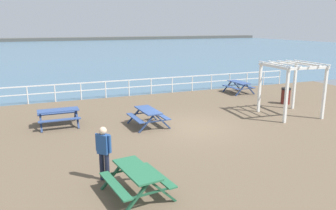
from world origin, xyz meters
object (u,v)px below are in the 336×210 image
object	(u,v)px
picnic_table_near_right	(148,114)
picnic_table_near_left	(58,114)
visitor	(104,150)
litter_bin	(286,96)
lattice_pergola	(292,77)
picnic_table_mid_centre	(137,175)
picnic_table_far_left	(239,85)

from	to	relation	value
picnic_table_near_right	picnic_table_near_left	bearing A→B (deg)	65.27
picnic_table_near_left	picnic_table_near_right	size ratio (longest dim) A/B	0.97
visitor	litter_bin	xyz separation A→B (m)	(11.92, 5.89, -0.47)
picnic_table_near_right	visitor	distance (m)	5.59
lattice_pergola	visitor	bearing A→B (deg)	-155.79
picnic_table_mid_centre	picnic_table_far_left	xyz separation A→B (m)	(10.56, 10.89, 0.00)
picnic_table_mid_centre	picnic_table_far_left	size ratio (longest dim) A/B	1.09
picnic_table_mid_centre	litter_bin	world-z (taller)	litter_bin
picnic_table_mid_centre	litter_bin	size ratio (longest dim) A/B	2.09
picnic_table_far_left	lattice_pergola	size ratio (longest dim) A/B	0.67
picnic_table_near_right	lattice_pergola	world-z (taller)	lattice_pergola
picnic_table_mid_centre	lattice_pergola	distance (m)	11.00
visitor	litter_bin	bearing A→B (deg)	-18.37
visitor	picnic_table_far_left	bearing A→B (deg)	-3.86
picnic_table_near_right	litter_bin	xyz separation A→B (m)	(8.94, 1.17, -0.10)
picnic_table_near_right	picnic_table_mid_centre	xyz separation A→B (m)	(-2.36, -5.96, 0.00)
picnic_table_far_left	litter_bin	bearing A→B (deg)	-169.51
picnic_table_mid_centre	lattice_pergola	size ratio (longest dim) A/B	0.73
picnic_table_near_right	litter_bin	bearing A→B (deg)	-85.19
picnic_table_far_left	litter_bin	distance (m)	3.83
picnic_table_near_left	litter_bin	bearing A→B (deg)	-1.52
picnic_table_mid_centre	visitor	size ratio (longest dim) A/B	1.19
picnic_table_mid_centre	visitor	world-z (taller)	visitor
picnic_table_near_left	lattice_pergola	world-z (taller)	lattice_pergola
litter_bin	picnic_table_near_right	bearing A→B (deg)	-172.52
picnic_table_near_right	picnic_table_far_left	distance (m)	9.57
picnic_table_near_right	lattice_pergola	size ratio (longest dim) A/B	0.69
picnic_table_far_left	lattice_pergola	world-z (taller)	lattice_pergola
visitor	lattice_pergola	world-z (taller)	lattice_pergola
picnic_table_near_left	picnic_table_near_right	world-z (taller)	same
picnic_table_mid_centre	litter_bin	distance (m)	13.36
visitor	picnic_table_mid_centre	bearing A→B (deg)	-108.10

